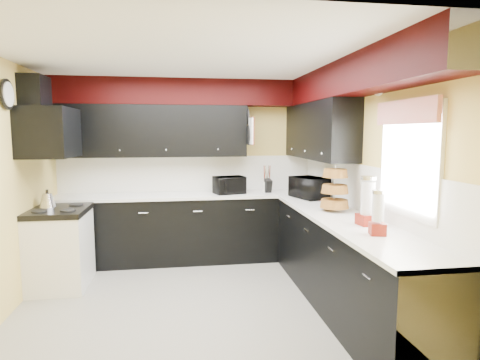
# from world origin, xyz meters

# --- Properties ---
(ground) EXTENTS (3.60, 3.60, 0.00)m
(ground) POSITION_xyz_m (0.00, 0.00, 0.00)
(ground) COLOR gray
(ground) RESTS_ON ground
(wall_back) EXTENTS (3.60, 0.06, 2.50)m
(wall_back) POSITION_xyz_m (0.00, 1.80, 1.25)
(wall_back) COLOR #E0C666
(wall_back) RESTS_ON ground
(wall_right) EXTENTS (0.06, 3.60, 2.50)m
(wall_right) POSITION_xyz_m (1.80, 0.00, 1.25)
(wall_right) COLOR #E0C666
(wall_right) RESTS_ON ground
(ceiling) EXTENTS (3.60, 3.60, 0.06)m
(ceiling) POSITION_xyz_m (0.00, 0.00, 2.50)
(ceiling) COLOR white
(ceiling) RESTS_ON wall_back
(cab_back) EXTENTS (3.60, 0.60, 0.90)m
(cab_back) POSITION_xyz_m (0.00, 1.50, 0.45)
(cab_back) COLOR black
(cab_back) RESTS_ON ground
(cab_right) EXTENTS (0.60, 3.00, 0.90)m
(cab_right) POSITION_xyz_m (1.50, -0.30, 0.45)
(cab_right) COLOR black
(cab_right) RESTS_ON ground
(counter_back) EXTENTS (3.62, 0.64, 0.04)m
(counter_back) POSITION_xyz_m (0.00, 1.50, 0.92)
(counter_back) COLOR white
(counter_back) RESTS_ON cab_back
(counter_right) EXTENTS (0.64, 3.02, 0.04)m
(counter_right) POSITION_xyz_m (1.50, -0.30, 0.92)
(counter_right) COLOR white
(counter_right) RESTS_ON cab_right
(splash_back) EXTENTS (3.60, 0.02, 0.50)m
(splash_back) POSITION_xyz_m (0.00, 1.79, 1.19)
(splash_back) COLOR white
(splash_back) RESTS_ON counter_back
(splash_right) EXTENTS (0.02, 3.60, 0.50)m
(splash_right) POSITION_xyz_m (1.79, 0.00, 1.19)
(splash_right) COLOR white
(splash_right) RESTS_ON counter_right
(upper_back) EXTENTS (2.60, 0.35, 0.70)m
(upper_back) POSITION_xyz_m (-0.50, 1.62, 1.80)
(upper_back) COLOR black
(upper_back) RESTS_ON wall_back
(upper_right) EXTENTS (0.35, 1.80, 0.70)m
(upper_right) POSITION_xyz_m (1.62, 0.90, 1.80)
(upper_right) COLOR black
(upper_right) RESTS_ON wall_right
(soffit_back) EXTENTS (3.60, 0.36, 0.35)m
(soffit_back) POSITION_xyz_m (0.00, 1.62, 2.33)
(soffit_back) COLOR black
(soffit_back) RESTS_ON wall_back
(soffit_right) EXTENTS (0.36, 3.24, 0.35)m
(soffit_right) POSITION_xyz_m (1.62, -0.18, 2.33)
(soffit_right) COLOR black
(soffit_right) RESTS_ON wall_right
(stove) EXTENTS (0.60, 0.75, 0.86)m
(stove) POSITION_xyz_m (-1.50, 0.75, 0.43)
(stove) COLOR white
(stove) RESTS_ON ground
(cooktop) EXTENTS (0.62, 0.77, 0.06)m
(cooktop) POSITION_xyz_m (-1.50, 0.75, 0.89)
(cooktop) COLOR black
(cooktop) RESTS_ON stove
(hood) EXTENTS (0.50, 0.78, 0.55)m
(hood) POSITION_xyz_m (-1.55, 0.75, 1.78)
(hood) COLOR black
(hood) RESTS_ON wall_left
(hood_duct) EXTENTS (0.24, 0.40, 0.40)m
(hood_duct) POSITION_xyz_m (-1.68, 0.75, 2.20)
(hood_duct) COLOR black
(hood_duct) RESTS_ON wall_left
(window) EXTENTS (0.03, 0.86, 0.96)m
(window) POSITION_xyz_m (1.79, -0.90, 1.55)
(window) COLOR white
(window) RESTS_ON wall_right
(valance) EXTENTS (0.04, 0.88, 0.20)m
(valance) POSITION_xyz_m (1.73, -0.90, 1.95)
(valance) COLOR red
(valance) RESTS_ON wall_right
(pan_top) EXTENTS (0.03, 0.22, 0.40)m
(pan_top) POSITION_xyz_m (0.82, 1.55, 2.00)
(pan_top) COLOR black
(pan_top) RESTS_ON upper_back
(pan_mid) EXTENTS (0.03, 0.28, 0.46)m
(pan_mid) POSITION_xyz_m (0.82, 1.42, 1.75)
(pan_mid) COLOR black
(pan_mid) RESTS_ON upper_back
(pan_low) EXTENTS (0.03, 0.24, 0.42)m
(pan_low) POSITION_xyz_m (0.82, 1.68, 1.72)
(pan_low) COLOR black
(pan_low) RESTS_ON upper_back
(cut_board) EXTENTS (0.03, 0.26, 0.35)m
(cut_board) POSITION_xyz_m (0.83, 1.30, 1.80)
(cut_board) COLOR white
(cut_board) RESTS_ON upper_back
(baskets) EXTENTS (0.27, 0.27, 0.50)m
(baskets) POSITION_xyz_m (1.52, 0.05, 1.18)
(baskets) COLOR brown
(baskets) RESTS_ON upper_right
(clock) EXTENTS (0.03, 0.30, 0.30)m
(clock) POSITION_xyz_m (-1.77, 0.25, 2.15)
(clock) COLOR black
(clock) RESTS_ON wall_left
(deco_plate) EXTENTS (0.03, 0.24, 0.24)m
(deco_plate) POSITION_xyz_m (1.77, -0.35, 2.25)
(deco_plate) COLOR white
(deco_plate) RESTS_ON wall_right
(toaster_oven) EXTENTS (0.48, 0.43, 0.24)m
(toaster_oven) POSITION_xyz_m (0.56, 1.45, 1.06)
(toaster_oven) COLOR black
(toaster_oven) RESTS_ON counter_back
(microwave) EXTENTS (0.46, 0.57, 0.27)m
(microwave) POSITION_xyz_m (1.53, 0.92, 1.07)
(microwave) COLOR black
(microwave) RESTS_ON counter_right
(utensil_crock) EXTENTS (0.14, 0.14, 0.15)m
(utensil_crock) POSITION_xyz_m (1.10, 1.51, 1.01)
(utensil_crock) COLOR silver
(utensil_crock) RESTS_ON counter_back
(knife_block) EXTENTS (0.10, 0.13, 0.19)m
(knife_block) POSITION_xyz_m (1.10, 1.46, 1.03)
(knife_block) COLOR black
(knife_block) RESTS_ON counter_back
(kettle) EXTENTS (0.22, 0.22, 0.16)m
(kettle) POSITION_xyz_m (-1.65, 0.86, 1.00)
(kettle) COLOR silver
(kettle) RESTS_ON cooktop
(dispenser_a) EXTENTS (0.18, 0.18, 0.43)m
(dispenser_a) POSITION_xyz_m (1.56, -0.63, 1.16)
(dispenser_a) COLOR maroon
(dispenser_a) RESTS_ON counter_right
(dispenser_b) EXTENTS (0.15, 0.15, 0.33)m
(dispenser_b) POSITION_xyz_m (1.48, -0.98, 1.11)
(dispenser_b) COLOR #61140F
(dispenser_b) RESTS_ON counter_right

